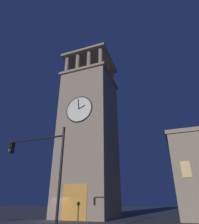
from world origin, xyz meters
name	(u,v)px	position (x,y,z in m)	size (l,w,h in m)	color
ground_plane	(53,221)	(0.00, 0.00, 0.00)	(200.00, 200.00, 0.00)	#4C4C51
clocktower	(89,136)	(-1.97, -5.02, 11.32)	(8.06, 8.14, 28.51)	gray
traffic_signal_near	(43,162)	(-5.98, 11.09, 4.22)	(4.32, 0.41, 6.41)	black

